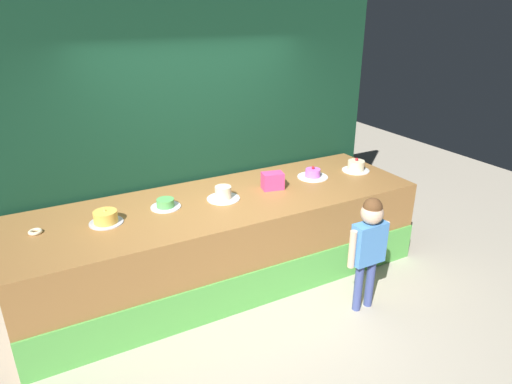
# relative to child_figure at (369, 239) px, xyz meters

# --- Properties ---
(ground_plane) EXTENTS (12.00, 12.00, 0.00)m
(ground_plane) POSITION_rel_child_figure_xyz_m (-0.96, 0.51, -0.77)
(ground_plane) COLOR #BCB29E
(stage_platform) EXTENTS (4.19, 1.32, 0.93)m
(stage_platform) POSITION_rel_child_figure_xyz_m (-0.96, 1.16, -0.30)
(stage_platform) COLOR #9E6B38
(stage_platform) RESTS_ON ground_plane
(curtain_backdrop) EXTENTS (4.63, 0.08, 2.99)m
(curtain_backdrop) POSITION_rel_child_figure_xyz_m (-0.96, 1.91, 0.73)
(curtain_backdrop) COLOR #113823
(curtain_backdrop) RESTS_ON ground_plane
(child_figure) EXTENTS (0.46, 0.21, 1.19)m
(child_figure) POSITION_rel_child_figure_xyz_m (0.00, 0.00, 0.00)
(child_figure) COLOR #3F4C8C
(child_figure) RESTS_ON ground_plane
(pink_box) EXTENTS (0.26, 0.20, 0.18)m
(pink_box) POSITION_rel_child_figure_xyz_m (-0.37, 1.18, 0.25)
(pink_box) COLOR #F24083
(pink_box) RESTS_ON stage_platform
(donut) EXTENTS (0.12, 0.12, 0.03)m
(donut) POSITION_rel_child_figure_xyz_m (-2.74, 1.27, 0.18)
(donut) COLOR beige
(donut) RESTS_ON stage_platform
(cake_far_left) EXTENTS (0.31, 0.31, 0.17)m
(cake_far_left) POSITION_rel_child_figure_xyz_m (-2.14, 1.18, 0.22)
(cake_far_left) COLOR silver
(cake_far_left) RESTS_ON stage_platform
(cake_left) EXTENTS (0.30, 0.30, 0.09)m
(cake_left) POSITION_rel_child_figure_xyz_m (-1.55, 1.26, 0.20)
(cake_left) COLOR silver
(cake_left) RESTS_ON stage_platform
(cake_center) EXTENTS (0.34, 0.34, 0.14)m
(cake_center) POSITION_rel_child_figure_xyz_m (-0.96, 1.17, 0.22)
(cake_center) COLOR white
(cake_center) RESTS_ON stage_platform
(cake_right) EXTENTS (0.36, 0.36, 0.14)m
(cake_right) POSITION_rel_child_figure_xyz_m (0.23, 1.26, 0.20)
(cake_right) COLOR white
(cake_right) RESTS_ON stage_platform
(cake_far_right) EXTENTS (0.33, 0.33, 0.16)m
(cake_far_right) POSITION_rel_child_figure_xyz_m (0.82, 1.19, 0.22)
(cake_far_right) COLOR white
(cake_far_right) RESTS_ON stage_platform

